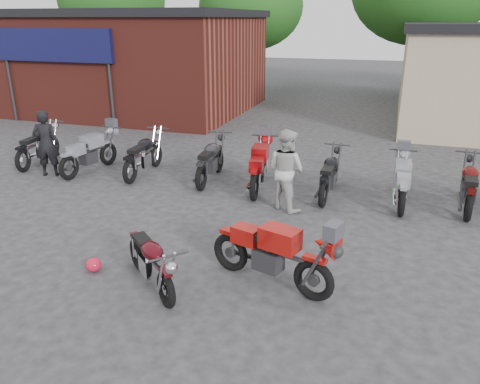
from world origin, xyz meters
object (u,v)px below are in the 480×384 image
(row_bike_2, at_px, (144,153))
(row_bike_3, at_px, (211,158))
(sportbike, at_px, (273,251))
(row_bike_0, at_px, (38,144))
(row_bike_5, at_px, (330,172))
(row_bike_1, at_px, (90,150))
(row_bike_7, at_px, (469,183))
(row_bike_6, at_px, (402,180))
(row_bike_4, at_px, (260,164))
(vintage_motorcycle, at_px, (151,258))
(helmet, at_px, (94,265))
(person_light, at_px, (286,170))
(person_dark, at_px, (46,143))

(row_bike_2, relative_size, row_bike_3, 1.00)
(row_bike_3, bearing_deg, sportbike, -152.42)
(row_bike_0, relative_size, row_bike_5, 1.03)
(row_bike_1, distance_m, row_bike_7, 9.40)
(row_bike_2, distance_m, row_bike_6, 6.51)
(sportbike, xyz_separation_m, row_bike_1, (-6.13, 4.10, -0.01))
(row_bike_5, bearing_deg, row_bike_6, -88.85)
(row_bike_0, bearing_deg, row_bike_4, -99.04)
(vintage_motorcycle, xyz_separation_m, row_bike_4, (0.34, 4.85, 0.11))
(sportbike, height_order, row_bike_7, sportbike)
(helmet, relative_size, row_bike_1, 0.13)
(helmet, xyz_separation_m, row_bike_2, (-1.72, 4.84, 0.48))
(person_light, height_order, row_bike_2, person_light)
(row_bike_5, xyz_separation_m, row_bike_7, (2.97, 0.15, 0.01))
(vintage_motorcycle, distance_m, person_dark, 6.67)
(sportbike, height_order, row_bike_0, sportbike)
(sportbike, relative_size, row_bike_4, 0.97)
(row_bike_0, relative_size, row_bike_6, 1.03)
(row_bike_0, bearing_deg, helmet, -141.83)
(person_light, xyz_separation_m, row_bike_7, (3.78, 1.23, -0.30))
(helmet, bearing_deg, row_bike_1, 125.06)
(row_bike_2, height_order, row_bike_5, row_bike_2)
(sportbike, bearing_deg, row_bike_6, 83.26)
(person_dark, xyz_separation_m, row_bike_6, (8.86, 0.75, -0.30))
(person_light, bearing_deg, row_bike_0, 19.93)
(row_bike_0, bearing_deg, row_bike_1, -103.77)
(helmet, relative_size, row_bike_4, 0.12)
(row_bike_2, xyz_separation_m, row_bike_3, (1.87, 0.08, 0.00))
(vintage_motorcycle, relative_size, row_bike_1, 0.86)
(row_bike_4, relative_size, row_bike_6, 1.09)
(sportbike, relative_size, row_bike_6, 1.06)
(vintage_motorcycle, height_order, row_bike_1, row_bike_1)
(helmet, height_order, row_bike_7, row_bike_7)
(vintage_motorcycle, relative_size, sportbike, 0.84)
(row_bike_5, height_order, row_bike_7, row_bike_7)
(person_dark, height_order, row_bike_1, person_dark)
(row_bike_3, bearing_deg, helmet, 173.92)
(vintage_motorcycle, bearing_deg, row_bike_0, -176.52)
(vintage_motorcycle, relative_size, person_light, 0.99)
(person_light, bearing_deg, row_bike_4, -21.21)
(row_bike_3, height_order, row_bike_6, row_bike_3)
(person_light, relative_size, row_bike_6, 0.90)
(helmet, relative_size, row_bike_7, 0.13)
(row_bike_7, bearing_deg, row_bike_5, 97.28)
(person_light, relative_size, row_bike_7, 0.88)
(helmet, relative_size, row_bike_0, 0.13)
(person_dark, height_order, person_light, person_light)
(row_bike_1, xyz_separation_m, row_bike_2, (1.50, 0.24, 0.01))
(sportbike, distance_m, row_bike_0, 9.03)
(person_light, xyz_separation_m, row_bike_5, (0.80, 1.08, -0.31))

